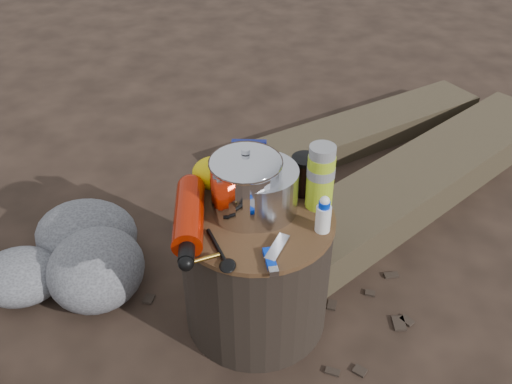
# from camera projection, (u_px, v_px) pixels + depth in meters

# --- Properties ---
(ground) EXTENTS (60.00, 60.00, 0.00)m
(ground) POSITION_uv_depth(u_px,v_px,m) (256.00, 315.00, 1.73)
(ground) COLOR #2E211A
(ground) RESTS_ON ground
(stump) EXTENTS (0.43, 0.43, 0.40)m
(stump) POSITION_uv_depth(u_px,v_px,m) (256.00, 270.00, 1.61)
(stump) COLOR black
(stump) RESTS_ON ground
(rock_ring) EXTENTS (0.50, 1.10, 0.22)m
(rock_ring) POSITION_uv_depth(u_px,v_px,m) (15.00, 348.00, 1.49)
(rock_ring) COLOR #5D5D62
(rock_ring) RESTS_ON ground
(log_main) EXTENTS (1.40, 1.42, 0.14)m
(log_main) POSITION_uv_depth(u_px,v_px,m) (414.00, 184.00, 2.17)
(log_main) COLOR #413625
(log_main) RESTS_ON ground
(log_small) EXTENTS (1.18, 0.93, 0.11)m
(log_small) POSITION_uv_depth(u_px,v_px,m) (362.00, 131.00, 2.55)
(log_small) COLOR #413625
(log_small) RESTS_ON ground
(foil_windscreen) EXTENTS (0.21, 0.21, 0.13)m
(foil_windscreen) POSITION_uv_depth(u_px,v_px,m) (259.00, 190.00, 1.49)
(foil_windscreen) COLOR silver
(foil_windscreen) RESTS_ON stump
(camping_pot) EXTENTS (0.19, 0.19, 0.19)m
(camping_pot) POSITION_uv_depth(u_px,v_px,m) (246.00, 183.00, 1.46)
(camping_pot) COLOR silver
(camping_pot) RESTS_ON stump
(fuel_bottle) EXTENTS (0.12, 0.33, 0.08)m
(fuel_bottle) POSITION_uv_depth(u_px,v_px,m) (189.00, 216.00, 1.44)
(fuel_bottle) COLOR #A71904
(fuel_bottle) RESTS_ON stump
(thermos) EXTENTS (0.07, 0.07, 0.19)m
(thermos) POSITION_uv_depth(u_px,v_px,m) (320.00, 177.00, 1.48)
(thermos) COLOR #A8C920
(thermos) RESTS_ON stump
(travel_mug) EXTENTS (0.08, 0.08, 0.11)m
(travel_mug) POSITION_uv_depth(u_px,v_px,m) (305.00, 175.00, 1.56)
(travel_mug) COLOR black
(travel_mug) RESTS_ON stump
(stuff_sack) EXTENTS (0.14, 0.11, 0.09)m
(stuff_sack) POSITION_uv_depth(u_px,v_px,m) (216.00, 173.00, 1.58)
(stuff_sack) COLOR yellow
(stuff_sack) RESTS_ON stump
(food_pouch) EXTENTS (0.10, 0.03, 0.13)m
(food_pouch) POSITION_uv_depth(u_px,v_px,m) (249.00, 161.00, 1.60)
(food_pouch) COLOR #0D1458
(food_pouch) RESTS_ON stump
(lighter) EXTENTS (0.05, 0.09, 0.02)m
(lighter) POSITION_uv_depth(u_px,v_px,m) (270.00, 259.00, 1.35)
(lighter) COLOR #032FCA
(lighter) RESTS_ON stump
(multitool) EXTENTS (0.06, 0.11, 0.01)m
(multitool) POSITION_uv_depth(u_px,v_px,m) (277.00, 249.00, 1.38)
(multitool) COLOR #B4B4B9
(multitool) RESTS_ON stump
(spork) EXTENTS (0.10, 0.16, 0.01)m
(spork) POSITION_uv_depth(u_px,v_px,m) (217.00, 246.00, 1.39)
(spork) COLOR black
(spork) RESTS_ON stump
(squeeze_bottle) EXTENTS (0.04, 0.04, 0.10)m
(squeeze_bottle) POSITION_uv_depth(u_px,v_px,m) (323.00, 216.00, 1.42)
(squeeze_bottle) COLOR white
(squeeze_bottle) RESTS_ON stump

